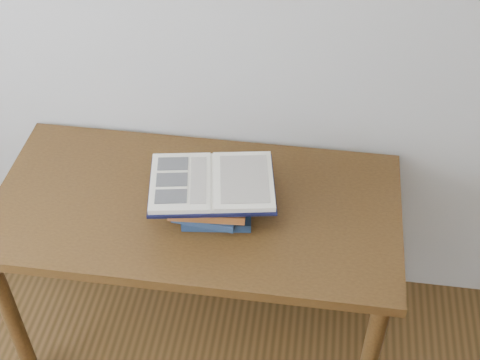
# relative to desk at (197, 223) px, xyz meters

# --- Properties ---
(desk) EXTENTS (1.39, 0.69, 0.74)m
(desk) POSITION_rel_desk_xyz_m (0.00, 0.00, 0.00)
(desk) COLOR #4F3213
(desk) RESTS_ON ground
(book_stack) EXTENTS (0.28, 0.20, 0.12)m
(book_stack) POSITION_rel_desk_xyz_m (0.06, -0.05, 0.16)
(book_stack) COLOR #172945
(book_stack) RESTS_ON desk
(open_book) EXTENTS (0.44, 0.34, 0.03)m
(open_book) POSITION_rel_desk_xyz_m (0.07, -0.03, 0.23)
(open_book) COLOR black
(open_book) RESTS_ON book_stack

